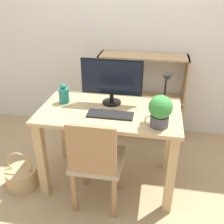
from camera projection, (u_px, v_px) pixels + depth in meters
name	position (u px, v px, depth m)	size (l,w,h in m)	color
ground_plane	(110.00, 179.00, 2.52)	(10.00, 10.00, 0.00)	tan
wall_back	(128.00, 21.00, 2.85)	(8.00, 0.05, 2.60)	silver
desk	(110.00, 126.00, 2.24)	(1.17, 0.67, 0.75)	tan
monitor	(112.00, 79.00, 2.18)	(0.52, 0.16, 0.39)	black
keyboard	(110.00, 115.00, 2.07)	(0.37, 0.13, 0.02)	black
vase	(64.00, 95.00, 2.26)	(0.09, 0.09, 0.17)	#1E7266
desk_lamp	(165.00, 90.00, 2.00)	(0.10, 0.19, 0.35)	black
potted_plant	(160.00, 110.00, 1.87)	(0.17, 0.17, 0.24)	#4C4C51
chair	(96.00, 161.00, 2.03)	(0.40, 0.40, 0.84)	#9E937F
bookshelf	(124.00, 96.00, 3.08)	(0.97, 0.28, 0.98)	tan
basket	(22.00, 177.00, 2.40)	(0.28, 0.28, 0.37)	tan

